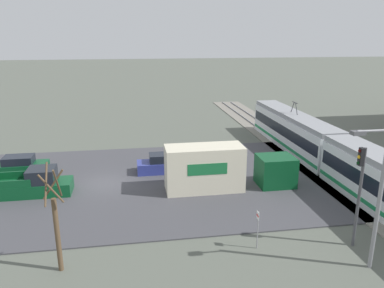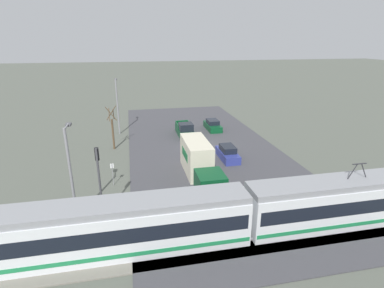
% 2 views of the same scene
% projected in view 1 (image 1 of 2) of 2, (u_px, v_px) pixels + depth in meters
% --- Properties ---
extents(ground_plane, '(320.00, 320.00, 0.00)m').
position_uv_depth(ground_plane, '(105.00, 184.00, 28.79)').
color(ground_plane, '#565B51').
extents(road_surface, '(18.05, 45.69, 0.08)m').
position_uv_depth(road_surface, '(105.00, 184.00, 28.78)').
color(road_surface, '#424247').
rests_on(road_surface, ground).
extents(rail_bed, '(68.32, 4.40, 0.22)m').
position_uv_depth(rail_bed, '(325.00, 170.00, 31.62)').
color(rail_bed, gray).
rests_on(rail_bed, ground).
extents(light_rail_tram, '(32.21, 2.60, 4.61)m').
position_uv_depth(light_rail_tram, '(335.00, 156.00, 29.94)').
color(light_rail_tram, white).
rests_on(light_rail_tram, ground).
extents(box_truck, '(2.33, 9.64, 3.31)m').
position_uv_depth(box_truck, '(222.00, 169.00, 27.45)').
color(box_truck, '#0C4723').
rests_on(box_truck, ground).
extents(pickup_truck, '(2.01, 5.54, 1.93)m').
position_uv_depth(pickup_truck, '(33.00, 185.00, 26.62)').
color(pickup_truck, '#0C4723').
rests_on(pickup_truck, ground).
extents(sedan_car_0, '(1.71, 4.25, 1.55)m').
position_uv_depth(sedan_car_0, '(163.00, 164.00, 31.08)').
color(sedan_car_0, navy).
rests_on(sedan_car_0, ground).
extents(sedan_car_1, '(1.81, 4.45, 1.50)m').
position_uv_depth(sedan_car_1, '(19.00, 166.00, 30.66)').
color(sedan_car_1, '#0C4723').
rests_on(sedan_car_1, ground).
extents(traffic_light_pole, '(0.28, 0.47, 5.58)m').
position_uv_depth(traffic_light_pole, '(359.00, 184.00, 19.43)').
color(traffic_light_pole, '#47474C').
rests_on(traffic_light_pole, ground).
extents(street_tree, '(1.27, 1.05, 5.41)m').
position_uv_depth(street_tree, '(56.00, 225.00, 17.61)').
color(street_tree, brown).
rests_on(street_tree, ground).
extents(street_lamp_near_crossing, '(0.36, 1.95, 7.11)m').
position_uv_depth(street_lamp_near_crossing, '(377.00, 189.00, 17.33)').
color(street_lamp_near_crossing, gray).
rests_on(street_lamp_near_crossing, ground).
extents(no_parking_sign, '(0.32, 0.08, 2.17)m').
position_uv_depth(no_parking_sign, '(258.00, 226.00, 19.78)').
color(no_parking_sign, gray).
rests_on(no_parking_sign, ground).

